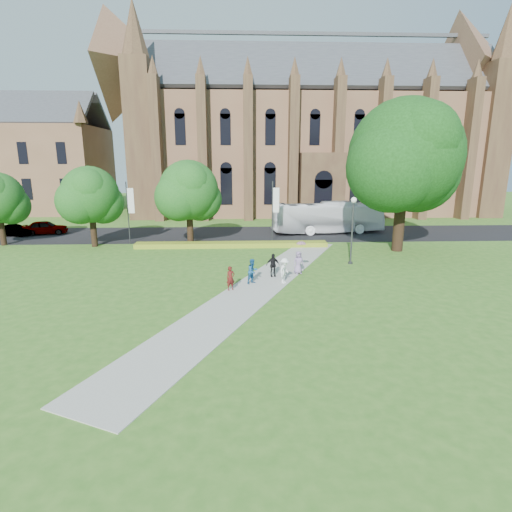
{
  "coord_description": "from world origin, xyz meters",
  "views": [
    {
      "loc": [
        -1.22,
        -23.71,
        7.91
      ],
      "look_at": [
        -0.13,
        2.73,
        1.6
      ],
      "focal_mm": 28.0,
      "sensor_mm": 36.0,
      "label": 1
    }
  ],
  "objects_px": {
    "streetlamp": "(353,222)",
    "pedestrian_0": "(231,278)",
    "tour_coach": "(328,218)",
    "car_0": "(45,227)",
    "large_tree": "(405,156)",
    "car_1": "(14,230)"
  },
  "relations": [
    {
      "from": "tour_coach",
      "to": "car_1",
      "type": "xyz_separation_m",
      "value": [
        -34.13,
        -0.62,
        -1.11
      ]
    },
    {
      "from": "streetlamp",
      "to": "tour_coach",
      "type": "relative_size",
      "value": 0.42
    },
    {
      "from": "streetlamp",
      "to": "pedestrian_0",
      "type": "height_order",
      "value": "streetlamp"
    },
    {
      "from": "large_tree",
      "to": "tour_coach",
      "type": "bearing_deg",
      "value": 115.07
    },
    {
      "from": "car_0",
      "to": "large_tree",
      "type": "bearing_deg",
      "value": -117.66
    },
    {
      "from": "tour_coach",
      "to": "car_0",
      "type": "distance_m",
      "value": 31.3
    },
    {
      "from": "streetlamp",
      "to": "car_0",
      "type": "height_order",
      "value": "streetlamp"
    },
    {
      "from": "large_tree",
      "to": "car_0",
      "type": "bearing_deg",
      "value": 164.79
    },
    {
      "from": "pedestrian_0",
      "to": "car_1",
      "type": "bearing_deg",
      "value": 114.5
    },
    {
      "from": "streetlamp",
      "to": "car_1",
      "type": "relative_size",
      "value": 1.38
    },
    {
      "from": "tour_coach",
      "to": "pedestrian_0",
      "type": "xyz_separation_m",
      "value": [
        -10.46,
        -20.15,
        -0.95
      ]
    },
    {
      "from": "streetlamp",
      "to": "tour_coach",
      "type": "bearing_deg",
      "value": 85.29
    },
    {
      "from": "streetlamp",
      "to": "pedestrian_0",
      "type": "bearing_deg",
      "value": -145.84
    },
    {
      "from": "car_1",
      "to": "streetlamp",
      "type": "bearing_deg",
      "value": -106.09
    },
    {
      "from": "large_tree",
      "to": "car_1",
      "type": "relative_size",
      "value": 3.48
    },
    {
      "from": "large_tree",
      "to": "pedestrian_0",
      "type": "xyz_separation_m",
      "value": [
        -14.82,
        -10.82,
        -7.56
      ]
    },
    {
      "from": "car_0",
      "to": "pedestrian_0",
      "type": "height_order",
      "value": "pedestrian_0"
    },
    {
      "from": "car_0",
      "to": "pedestrian_0",
      "type": "relative_size",
      "value": 2.95
    },
    {
      "from": "car_1",
      "to": "pedestrian_0",
      "type": "height_order",
      "value": "pedestrian_0"
    },
    {
      "from": "streetlamp",
      "to": "car_0",
      "type": "bearing_deg",
      "value": 154.79
    },
    {
      "from": "streetlamp",
      "to": "large_tree",
      "type": "height_order",
      "value": "large_tree"
    },
    {
      "from": "streetlamp",
      "to": "large_tree",
      "type": "relative_size",
      "value": 0.4
    }
  ]
}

